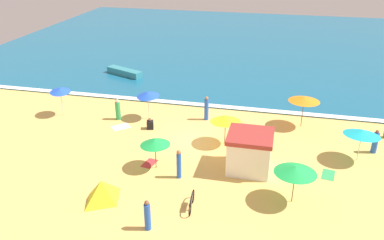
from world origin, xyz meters
The scene contains 23 objects.
ground_plane centered at (0.00, 0.00, 0.00)m, with size 60.00×60.00×0.00m, color #EDBC60.
ocean_water centered at (0.00, 28.00, 0.05)m, with size 60.00×44.00×0.10m, color #196084.
wave_breaker_foam centered at (0.00, 6.30, 0.10)m, with size 57.00×0.70×0.01m, color white.
lifeguard_cabana centered at (4.15, -2.76, 1.21)m, with size 2.69×2.68×2.39m.
beach_umbrella_0 centered at (-4.14, 2.86, 2.03)m, with size 2.34×2.35×2.29m.
beach_umbrella_1 centered at (7.37, 4.15, 2.17)m, with size 2.65×2.66×2.34m.
beach_umbrella_2 centered at (-1.39, -3.93, 1.79)m, with size 2.40×2.40×2.01m.
beach_umbrella_4 centered at (10.77, -0.16, 1.97)m, with size 2.85×2.87×2.26m.
beach_umbrella_5 centered at (6.77, -5.53, 1.99)m, with size 2.26×2.27×2.21m.
beach_umbrella_6 centered at (-10.96, 1.94, 2.11)m, with size 2.17×2.18×2.36m.
beach_umbrella_7 centered at (2.23, 0.12, 1.90)m, with size 2.71×2.72×2.18m.
beach_tent centered at (-3.19, -7.72, 0.61)m, with size 2.10×2.30×1.21m.
parked_bicycle centered at (1.64, -7.29, 0.38)m, with size 0.21×1.82×0.76m.
beachgoer_0 centered at (11.96, 1.15, 0.76)m, with size 0.46×0.46×1.63m.
beachgoer_2 centered at (-3.48, 1.18, 0.35)m, with size 0.59×0.59×0.85m.
beachgoer_4 centered at (-0.04, -9.40, 0.79)m, with size 0.38×0.38×1.67m.
beachgoer_6 centered at (0.24, 3.70, 0.92)m, with size 0.46×0.46×1.91m.
beachgoer_7 centered at (-6.41, 2.20, 0.77)m, with size 0.52×0.52×1.66m.
beachgoer_8 centered at (0.26, -4.65, 0.91)m, with size 0.33×0.33×1.83m.
beach_towel_0 centered at (8.89, -2.36, 0.01)m, with size 0.89×1.34×0.01m.
beach_towel_1 centered at (-1.96, -3.54, 0.01)m, with size 0.89×1.27×0.01m.
beach_towel_2 centered at (-5.70, 0.94, 0.01)m, with size 1.57×1.56×0.01m.
small_boat_0 centered at (-9.87, 12.12, 0.41)m, with size 4.10×2.41×0.62m.
Camera 1 is at (5.56, -24.00, 13.08)m, focal length 37.51 mm.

